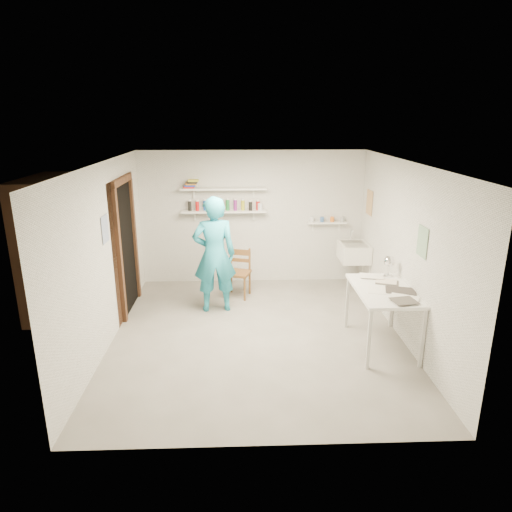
{
  "coord_description": "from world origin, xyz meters",
  "views": [
    {
      "loc": [
        -0.23,
        -5.81,
        2.97
      ],
      "look_at": [
        0.0,
        0.4,
        1.05
      ],
      "focal_mm": 32.0,
      "sensor_mm": 36.0,
      "label": 1
    }
  ],
  "objects_px": {
    "man": "(214,255)",
    "wall_clock": "(216,232)",
    "belfast_sink": "(354,252)",
    "desk_lamp": "(389,261)",
    "work_table": "(382,318)",
    "wooden_chair": "(238,273)"
  },
  "relations": [
    {
      "from": "belfast_sink",
      "to": "man",
      "type": "distance_m",
      "value": 2.5
    },
    {
      "from": "wall_clock",
      "to": "work_table",
      "type": "xyz_separation_m",
      "value": [
        2.23,
        -1.5,
        -0.81
      ]
    },
    {
      "from": "man",
      "to": "work_table",
      "type": "height_order",
      "value": "man"
    },
    {
      "from": "belfast_sink",
      "to": "wooden_chair",
      "type": "xyz_separation_m",
      "value": [
        -2.02,
        -0.23,
        -0.28
      ]
    },
    {
      "from": "work_table",
      "to": "desk_lamp",
      "type": "distance_m",
      "value": 0.82
    },
    {
      "from": "man",
      "to": "desk_lamp",
      "type": "bearing_deg",
      "value": 154.94
    },
    {
      "from": "belfast_sink",
      "to": "man",
      "type": "xyz_separation_m",
      "value": [
        -2.37,
        -0.77,
        0.21
      ]
    },
    {
      "from": "man",
      "to": "wall_clock",
      "type": "bearing_deg",
      "value": -104.5
    },
    {
      "from": "wall_clock",
      "to": "desk_lamp",
      "type": "bearing_deg",
      "value": -29.76
    },
    {
      "from": "wall_clock",
      "to": "work_table",
      "type": "relative_size",
      "value": 0.27
    },
    {
      "from": "wall_clock",
      "to": "desk_lamp",
      "type": "height_order",
      "value": "wall_clock"
    },
    {
      "from": "work_table",
      "to": "desk_lamp",
      "type": "xyz_separation_m",
      "value": [
        0.2,
        0.49,
        0.63
      ]
    },
    {
      "from": "wooden_chair",
      "to": "desk_lamp",
      "type": "distance_m",
      "value": 2.57
    },
    {
      "from": "belfast_sink",
      "to": "wall_clock",
      "type": "distance_m",
      "value": 2.46
    },
    {
      "from": "wooden_chair",
      "to": "work_table",
      "type": "height_order",
      "value": "wooden_chair"
    },
    {
      "from": "wall_clock",
      "to": "work_table",
      "type": "distance_m",
      "value": 2.81
    },
    {
      "from": "belfast_sink",
      "to": "wooden_chair",
      "type": "relative_size",
      "value": 0.71
    },
    {
      "from": "belfast_sink",
      "to": "desk_lamp",
      "type": "xyz_separation_m",
      "value": [
        0.09,
        -1.56,
        0.34
      ]
    },
    {
      "from": "man",
      "to": "desk_lamp",
      "type": "height_order",
      "value": "man"
    },
    {
      "from": "belfast_sink",
      "to": "wall_clock",
      "type": "relative_size",
      "value": 1.83
    },
    {
      "from": "desk_lamp",
      "to": "wall_clock",
      "type": "bearing_deg",
      "value": 157.49
    },
    {
      "from": "belfast_sink",
      "to": "man",
      "type": "height_order",
      "value": "man"
    }
  ]
}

